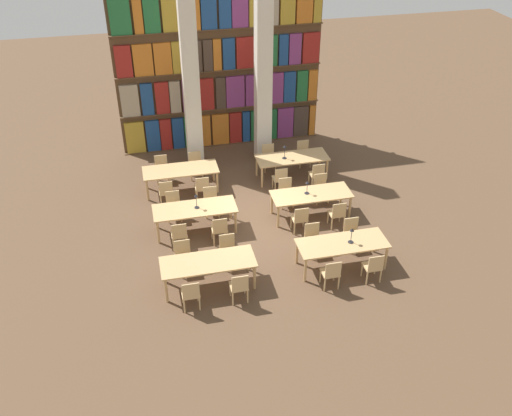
{
  "coord_description": "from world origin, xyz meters",
  "views": [
    {
      "loc": [
        -2.96,
        -13.17,
        9.46
      ],
      "look_at": [
        0.0,
        -0.23,
        0.68
      ],
      "focal_mm": 40.0,
      "sensor_mm": 36.0,
      "label": 1
    }
  ],
  "objects_px": {
    "chair_5": "(313,238)",
    "chair_13": "(286,191)",
    "chair_2": "(239,286)",
    "chair_19": "(196,164)",
    "chair_8": "(179,234)",
    "reading_table_4": "(181,171)",
    "desk_lamp_1": "(196,199)",
    "desk_lamp_2": "(307,185)",
    "chair_7": "(352,233)",
    "chair_9": "(173,205)",
    "chair_10": "(220,229)",
    "chair_18": "(202,187)",
    "chair_0": "(191,294)",
    "chair_16": "(166,192)",
    "chair_1": "(183,256)",
    "chair_6": "(373,266)",
    "chair_3": "(228,249)",
    "chair_12": "(300,218)",
    "chair_14": "(337,213)",
    "desk_lamp_3": "(285,150)",
    "reading_table_2": "(195,210)",
    "chair_4": "(331,273)",
    "reading_table_1": "(342,245)",
    "chair_11": "(211,200)",
    "desk_lamp_0": "(352,233)",
    "reading_table_3": "(311,196)",
    "pillar_left": "(191,81)",
    "chair_15": "(321,187)",
    "chair_23": "(304,153)",
    "reading_table_0": "(208,264)",
    "reading_table_5": "(292,159)",
    "chair_17": "(162,168)"
  },
  "relations": [
    {
      "from": "chair_5",
      "to": "chair_13",
      "type": "distance_m",
      "value": 2.43
    },
    {
      "from": "chair_2",
      "to": "chair_19",
      "type": "xyz_separation_m",
      "value": [
        -0.2,
        6.14,
        0.0
      ]
    },
    {
      "from": "chair_8",
      "to": "reading_table_4",
      "type": "distance_m",
      "value": 3.02
    },
    {
      "from": "desk_lamp_1",
      "to": "reading_table_4",
      "type": "distance_m",
      "value": 2.29
    },
    {
      "from": "desk_lamp_2",
      "to": "chair_7",
      "type": "bearing_deg",
      "value": -66.54
    },
    {
      "from": "chair_9",
      "to": "desk_lamp_2",
      "type": "height_order",
      "value": "desk_lamp_2"
    },
    {
      "from": "chair_5",
      "to": "desk_lamp_1",
      "type": "distance_m",
      "value": 3.36
    },
    {
      "from": "chair_10",
      "to": "chair_18",
      "type": "distance_m",
      "value": 2.26
    },
    {
      "from": "chair_0",
      "to": "chair_16",
      "type": "height_order",
      "value": "same"
    },
    {
      "from": "chair_1",
      "to": "chair_6",
      "type": "bearing_deg",
      "value": 161.95
    },
    {
      "from": "chair_3",
      "to": "chair_12",
      "type": "xyz_separation_m",
      "value": [
        2.22,
        0.95,
        0.0
      ]
    },
    {
      "from": "chair_1",
      "to": "chair_8",
      "type": "relative_size",
      "value": 1.0
    },
    {
      "from": "chair_10",
      "to": "chair_19",
      "type": "relative_size",
      "value": 1.0
    },
    {
      "from": "chair_14",
      "to": "chair_16",
      "type": "xyz_separation_m",
      "value": [
        -4.61,
        2.26,
        0.0
      ]
    },
    {
      "from": "desk_lamp_3",
      "to": "desk_lamp_1",
      "type": "bearing_deg",
      "value": -144.59
    },
    {
      "from": "chair_3",
      "to": "chair_9",
      "type": "height_order",
      "value": "same"
    },
    {
      "from": "chair_0",
      "to": "chair_14",
      "type": "distance_m",
      "value": 5.08
    },
    {
      "from": "reading_table_2",
      "to": "desk_lamp_3",
      "type": "bearing_deg",
      "value": 34.89
    },
    {
      "from": "chair_1",
      "to": "chair_4",
      "type": "xyz_separation_m",
      "value": [
        3.44,
        -1.48,
        0.0
      ]
    },
    {
      "from": "reading_table_1",
      "to": "chair_10",
      "type": "bearing_deg",
      "value": 149.53
    },
    {
      "from": "chair_9",
      "to": "chair_11",
      "type": "bearing_deg",
      "value": -180.0
    },
    {
      "from": "desk_lamp_0",
      "to": "chair_16",
      "type": "xyz_separation_m",
      "value": [
        -4.32,
        3.98,
        -0.58
      ]
    },
    {
      "from": "desk_lamp_0",
      "to": "reading_table_3",
      "type": "height_order",
      "value": "desk_lamp_0"
    },
    {
      "from": "pillar_left",
      "to": "chair_9",
      "type": "relative_size",
      "value": 6.97
    },
    {
      "from": "chair_6",
      "to": "chair_12",
      "type": "height_order",
      "value": "same"
    },
    {
      "from": "chair_0",
      "to": "chair_18",
      "type": "bearing_deg",
      "value": 78.43
    },
    {
      "from": "chair_8",
      "to": "chair_15",
      "type": "bearing_deg",
      "value": 18.15
    },
    {
      "from": "reading_table_2",
      "to": "chair_1",
      "type": "bearing_deg",
      "value": -107.74
    },
    {
      "from": "chair_4",
      "to": "chair_6",
      "type": "bearing_deg",
      "value": 0.0
    },
    {
      "from": "reading_table_4",
      "to": "chair_14",
      "type": "bearing_deg",
      "value": -36.31
    },
    {
      "from": "chair_1",
      "to": "chair_7",
      "type": "relative_size",
      "value": 1.0
    },
    {
      "from": "chair_10",
      "to": "chair_23",
      "type": "height_order",
      "value": "same"
    },
    {
      "from": "desk_lamp_0",
      "to": "chair_9",
      "type": "bearing_deg",
      "value": 142.68
    },
    {
      "from": "reading_table_0",
      "to": "chair_7",
      "type": "height_order",
      "value": "chair_7"
    },
    {
      "from": "chair_6",
      "to": "desk_lamp_2",
      "type": "distance_m",
      "value": 3.33
    },
    {
      "from": "chair_16",
      "to": "chair_18",
      "type": "relative_size",
      "value": 1.0
    },
    {
      "from": "chair_5",
      "to": "chair_14",
      "type": "bearing_deg",
      "value": -137.0
    },
    {
      "from": "chair_13",
      "to": "chair_9",
      "type": "bearing_deg",
      "value": -0.03
    },
    {
      "from": "chair_7",
      "to": "chair_23",
      "type": "bearing_deg",
      "value": -90.72
    },
    {
      "from": "chair_13",
      "to": "chair_23",
      "type": "height_order",
      "value": "same"
    },
    {
      "from": "chair_11",
      "to": "reading_table_4",
      "type": "height_order",
      "value": "chair_11"
    },
    {
      "from": "chair_6",
      "to": "reading_table_4",
      "type": "xyz_separation_m",
      "value": [
        -4.14,
        5.42,
        0.22
      ]
    },
    {
      "from": "chair_9",
      "to": "reading_table_5",
      "type": "xyz_separation_m",
      "value": [
        3.98,
        1.52,
        0.22
      ]
    },
    {
      "from": "chair_12",
      "to": "chair_15",
      "type": "height_order",
      "value": "same"
    },
    {
      "from": "reading_table_1",
      "to": "chair_13",
      "type": "xyz_separation_m",
      "value": [
        -0.61,
        3.16,
        -0.22
      ]
    },
    {
      "from": "chair_13",
      "to": "chair_19",
      "type": "distance_m",
      "value": 3.31
    },
    {
      "from": "reading_table_0",
      "to": "chair_18",
      "type": "height_order",
      "value": "chair_18"
    },
    {
      "from": "chair_16",
      "to": "chair_2",
      "type": "bearing_deg",
      "value": -74.57
    },
    {
      "from": "chair_2",
      "to": "desk_lamp_2",
      "type": "xyz_separation_m",
      "value": [
        2.64,
        3.18,
        0.57
      ]
    },
    {
      "from": "chair_17",
      "to": "chair_7",
      "type": "bearing_deg",
      "value": 134.97
    }
  ]
}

